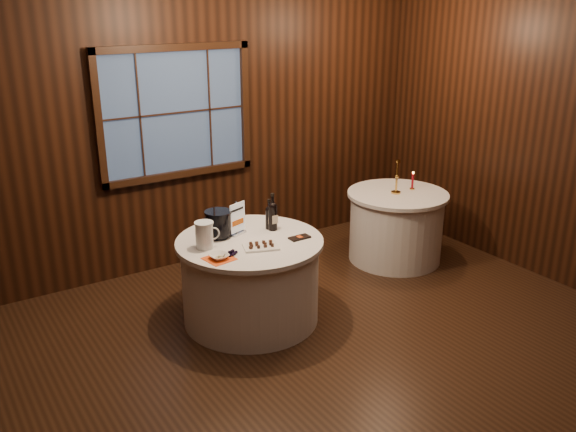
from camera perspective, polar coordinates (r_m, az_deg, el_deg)
ground at (r=4.89m, az=2.58°, el=-14.36°), size 6.00×6.00×0.00m
back_wall at (r=6.34m, az=-10.49°, el=8.57°), size 6.00×0.10×3.00m
main_table at (r=5.43m, az=-3.53°, el=-5.96°), size 1.28×1.28×0.77m
side_table at (r=6.75m, az=10.06°, el=-0.92°), size 1.08×1.08×0.77m
sign_stand at (r=5.36m, az=-4.80°, el=-0.68°), size 0.18×0.14×0.30m
port_bottle_left at (r=5.47m, az=-1.78°, el=-0.01°), size 0.07×0.07×0.28m
port_bottle_right at (r=5.43m, az=-1.44°, el=0.17°), size 0.08×0.08×0.34m
ice_bucket at (r=5.30m, az=-6.52°, el=-0.71°), size 0.24×0.24×0.24m
chocolate_plate at (r=5.09m, az=-2.54°, el=-2.80°), size 0.34×0.28×0.04m
chocolate_box at (r=5.29m, az=1.09°, el=-2.03°), size 0.19×0.09×0.02m
grape_bunch at (r=4.96m, az=-5.23°, el=-3.49°), size 0.17×0.08×0.04m
glass_pitcher at (r=5.10m, az=-7.81°, el=-1.76°), size 0.21×0.16×0.23m
orange_napkin at (r=4.91m, az=-6.46°, el=-4.00°), size 0.25×0.25×0.00m
cracker_bowl at (r=4.90m, az=-6.47°, el=-3.78°), size 0.16×0.16×0.04m
brass_candlestick at (r=6.57m, az=10.12°, el=3.21°), size 0.10×0.10×0.36m
red_candle at (r=6.75m, az=11.57°, el=3.10°), size 0.05×0.05×0.20m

